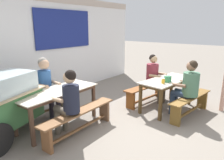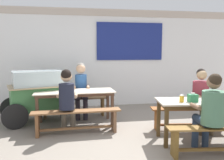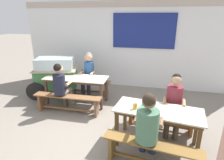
% 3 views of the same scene
% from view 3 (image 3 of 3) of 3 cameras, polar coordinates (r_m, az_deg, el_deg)
% --- Properties ---
extents(ground_plane, '(40.00, 40.00, 0.00)m').
position_cam_3_polar(ground_plane, '(4.15, -1.51, -15.10)').
color(ground_plane, gray).
extents(backdrop_wall, '(7.31, 0.23, 2.81)m').
position_cam_3_polar(backdrop_wall, '(6.30, 5.28, 11.10)').
color(backdrop_wall, white).
rests_on(backdrop_wall, ground_plane).
extents(dining_table_far, '(1.73, 0.72, 0.75)m').
position_cam_3_polar(dining_table_far, '(5.17, -10.94, -0.03)').
color(dining_table_far, beige).
rests_on(dining_table_far, ground_plane).
extents(dining_table_near, '(1.61, 0.85, 0.75)m').
position_cam_3_polar(dining_table_near, '(3.48, 13.94, -10.00)').
color(dining_table_near, beige).
rests_on(dining_table_near, ground_plane).
extents(bench_far_back, '(1.64, 0.30, 0.47)m').
position_cam_3_polar(bench_far_back, '(5.83, -8.45, -1.58)').
color(bench_far_back, brown).
rests_on(bench_far_back, ground_plane).
extents(bench_far_front, '(1.73, 0.31, 0.47)m').
position_cam_3_polar(bench_far_front, '(4.79, -13.46, -6.32)').
color(bench_far_front, brown).
rests_on(bench_far_front, ground_plane).
extents(bench_near_back, '(1.54, 0.48, 0.47)m').
position_cam_3_polar(bench_near_back, '(4.19, 14.69, -10.42)').
color(bench_near_back, brown).
rests_on(bench_near_back, ground_plane).
extents(bench_near_front, '(1.56, 0.46, 0.47)m').
position_cam_3_polar(bench_near_front, '(3.18, 11.82, -20.84)').
color(bench_near_front, brown).
rests_on(bench_near_front, ground_plane).
extents(food_cart, '(1.75, 1.22, 1.17)m').
position_cam_3_polar(food_cart, '(5.89, -17.03, 1.92)').
color(food_cart, '#3E7743').
rests_on(food_cart, ground_plane).
extents(person_center_facing, '(0.40, 0.52, 1.33)m').
position_cam_3_polar(person_center_facing, '(5.57, -7.29, 2.60)').
color(person_center_facing, '#26222C').
rests_on(person_center_facing, ground_plane).
extents(person_left_back_turned, '(0.42, 0.54, 1.27)m').
position_cam_3_polar(person_left_back_turned, '(4.77, -15.41, -1.21)').
color(person_left_back_turned, '#6B6151').
rests_on(person_left_back_turned, ground_plane).
extents(person_right_near_table, '(0.45, 0.54, 1.27)m').
position_cam_3_polar(person_right_near_table, '(3.94, 18.57, -6.08)').
color(person_right_near_table, '#413526').
rests_on(person_right_near_table, ground_plane).
extents(person_near_front, '(0.47, 0.59, 1.29)m').
position_cam_3_polar(person_near_front, '(2.99, 10.95, -13.36)').
color(person_near_front, '#27364E').
rests_on(person_near_front, ground_plane).
extents(tissue_box, '(0.15, 0.12, 0.16)m').
position_cam_3_polar(tissue_box, '(3.34, 10.37, -8.16)').
color(tissue_box, '#2F7A4F').
rests_on(tissue_box, dining_table_near).
extents(condiment_jar, '(0.07, 0.07, 0.13)m').
position_cam_3_polar(condiment_jar, '(3.37, 7.10, -7.84)').
color(condiment_jar, gold).
rests_on(condiment_jar, dining_table_near).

